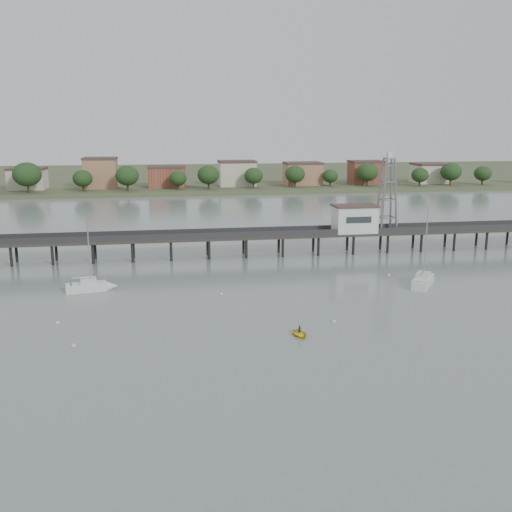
{
  "coord_description": "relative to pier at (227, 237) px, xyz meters",
  "views": [
    {
      "loc": [
        -11.5,
        -44.93,
        23.75
      ],
      "look_at": [
        2.68,
        42.0,
        4.0
      ],
      "focal_mm": 40.0,
      "sensor_mm": 36.0,
      "label": 1
    }
  ],
  "objects": [
    {
      "name": "ground_plane",
      "position": [
        0.0,
        -60.0,
        -3.79
      ],
      "size": [
        500.0,
        500.0,
        0.0
      ],
      "primitive_type": "plane",
      "color": "slate",
      "rests_on": "ground"
    },
    {
      "name": "pier",
      "position": [
        0.0,
        0.0,
        0.0
      ],
      "size": [
        150.0,
        5.0,
        5.5
      ],
      "color": "#2D2823",
      "rests_on": "ground"
    },
    {
      "name": "pier_building",
      "position": [
        25.0,
        0.0,
        2.87
      ],
      "size": [
        8.4,
        5.4,
        5.3
      ],
      "color": "silver",
      "rests_on": "ground"
    },
    {
      "name": "lattice_tower",
      "position": [
        31.5,
        0.0,
        7.31
      ],
      "size": [
        3.2,
        3.2,
        15.5
      ],
      "color": "slate",
      "rests_on": "ground"
    },
    {
      "name": "sailboat_b",
      "position": [
        -22.01,
        -19.93,
        -3.14
      ],
      "size": [
        7.1,
        3.17,
        11.46
      ],
      "rotation": [
        0.0,
        0.0,
        0.18
      ],
      "color": "silver",
      "rests_on": "ground"
    },
    {
      "name": "sailboat_c",
      "position": [
        28.48,
        -24.01,
        -3.15
      ],
      "size": [
        6.71,
        8.09,
        13.58
      ],
      "rotation": [
        0.0,
        0.0,
        0.95
      ],
      "color": "silver",
      "rests_on": "ground"
    },
    {
      "name": "yellow_dinghy",
      "position": [
        3.7,
        -43.4,
        -3.79
      ],
      "size": [
        2.19,
        0.86,
        2.98
      ],
      "primitive_type": "imported",
      "rotation": [
        0.0,
        0.0,
        0.12
      ],
      "color": "yellow",
      "rests_on": "ground"
    },
    {
      "name": "dinghy_occupant",
      "position": [
        3.7,
        -43.4,
        -3.79
      ],
      "size": [
        0.7,
        1.1,
        0.25
      ],
      "primitive_type": "imported",
      "rotation": [
        0.0,
        0.0,
        3.48
      ],
      "color": "black",
      "rests_on": "ground"
    },
    {
      "name": "mooring_buoys",
      "position": [
        -2.27,
        -31.26,
        -3.71
      ],
      "size": [
        87.17,
        24.59,
        0.39
      ],
      "color": "beige",
      "rests_on": "ground"
    },
    {
      "name": "far_shore",
      "position": [
        0.36,
        179.58,
        -2.85
      ],
      "size": [
        500.0,
        170.0,
        10.4
      ],
      "color": "#475133",
      "rests_on": "ground"
    }
  ]
}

